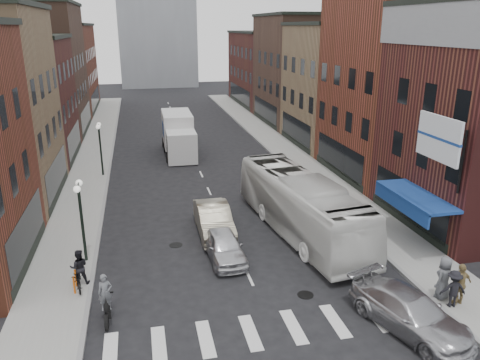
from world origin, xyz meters
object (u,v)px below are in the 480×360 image
streetlamp_near (80,207)px  ped_right_c (444,278)px  ped_right_a (453,289)px  curb_car (410,312)px  sedan_left_far (214,220)px  sedan_left_near (224,246)px  ped_right_b (460,284)px  motorcycle_rider (106,299)px  box_truck (178,135)px  parked_bicycle (78,280)px  transit_bus (301,205)px  billboard_sign (440,140)px  streetlamp_far (100,139)px  ped_left_solo (79,267)px  bike_rack (75,281)px

streetlamp_near → ped_right_c: (14.80, -6.61, -1.83)m
ped_right_a → curb_car: bearing=29.8°
streetlamp_near → sedan_left_far: bearing=16.9°
sedan_left_near → ped_right_b: 10.55m
motorcycle_rider → ped_right_b: motorcycle_rider is taller
box_truck → ped_right_b: size_ratio=4.59×
ped_right_c → ped_right_b: bearing=98.0°
curb_car → parked_bicycle: size_ratio=3.17×
parked_bicycle → ped_right_c: bearing=-29.6°
motorcycle_rider → ped_right_c: (13.56, -1.59, 0.15)m
sedan_left_far → curb_car: sedan_left_far is taller
sedan_left_far → curb_car: 11.60m
motorcycle_rider → transit_bus: bearing=24.8°
ped_right_c → box_truck: bearing=-98.2°
billboard_sign → box_truck: billboard_sign is taller
box_truck → transit_bus: bearing=-74.0°
parked_bicycle → ped_right_c: ped_right_c is taller
transit_bus → sedan_left_far: bearing=162.5°
streetlamp_far → ped_left_solo: bearing=-90.1°
box_truck → sedan_left_near: 20.42m
sedan_left_near → ped_left_solo: ped_left_solo is taller
ped_right_c → streetlamp_near: bearing=-50.4°
ped_left_solo → ped_right_a: bearing=157.9°
bike_rack → parked_bicycle: (0.10, 0.09, 0.02)m
sedan_left_near → bike_rack: bearing=-169.2°
parked_bicycle → ped_right_b: ped_right_b is taller
streetlamp_far → parked_bicycle: size_ratio=2.57×
motorcycle_rider → ped_left_solo: bearing=107.7°
bike_rack → curb_car: curb_car is taller
ped_right_a → streetlamp_near: bearing=-14.8°
billboard_sign → box_truck: 25.24m
ped_right_b → bike_rack: bearing=-25.0°
streetlamp_near → streetlamp_far: bearing=90.0°
streetlamp_far → sedan_left_far: streetlamp_far is taller
billboard_sign → streetlamp_near: bearing=167.7°
streetlamp_near → ped_left_solo: 2.95m
box_truck → ped_right_a: box_truck is taller
streetlamp_near → sedan_left_near: streetlamp_near is taller
ped_right_a → billboard_sign: bearing=-96.4°
bike_rack → ped_left_solo: size_ratio=0.50×
sedan_left_far → bike_rack: bearing=-145.0°
streetlamp_near → streetlamp_far: 14.00m
streetlamp_far → ped_right_a: 25.96m
bike_rack → sedan_left_near: (6.80, 1.70, 0.15)m
ped_right_a → parked_bicycle: bearing=-6.0°
motorcycle_rider → transit_bus: size_ratio=0.17×
billboard_sign → ped_left_solo: bearing=175.4°
streetlamp_far → ped_right_b: bearing=-54.4°
streetlamp_far → ped_left_solo: (-0.04, -16.21, -1.96)m
ped_right_b → ped_right_c: bearing=-64.5°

